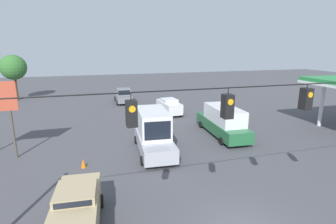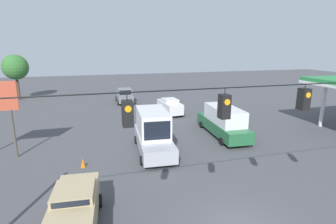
% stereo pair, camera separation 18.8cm
% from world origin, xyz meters
% --- Properties ---
extents(overhead_signal_span, '(23.40, 0.38, 7.41)m').
position_xyz_m(overhead_signal_span, '(-0.03, 0.77, 4.61)').
color(overhead_signal_span, slate).
rests_on(overhead_signal_span, ground_plane).
extents(pickup_truck_grey_withflow_deep, '(2.26, 5.08, 2.12)m').
position_xyz_m(pickup_truck_grey_withflow_deep, '(1.48, -28.93, 0.98)').
color(pickup_truck_grey_withflow_deep, slate).
rests_on(pickup_truck_grey_withflow_deep, ground_plane).
extents(box_truck_green_oncoming_far, '(2.74, 7.58, 2.66)m').
position_xyz_m(box_truck_green_oncoming_far, '(-5.26, -11.89, 1.33)').
color(box_truck_green_oncoming_far, '#236038').
rests_on(box_truck_green_oncoming_far, ground_plane).
extents(box_truck_silver_withflow_mid, '(2.85, 6.65, 3.18)m').
position_xyz_m(box_truck_silver_withflow_mid, '(1.59, -10.03, 1.55)').
color(box_truck_silver_withflow_mid, '#A8AAB2').
rests_on(box_truck_silver_withflow_mid, ground_plane).
extents(sedan_white_oncoming_deep, '(2.24, 4.50, 1.86)m').
position_xyz_m(sedan_white_oncoming_deep, '(-2.87, -20.63, 0.97)').
color(sedan_white_oncoming_deep, silver).
rests_on(sedan_white_oncoming_deep, ground_plane).
extents(sedan_tan_parked_shoulder, '(2.32, 4.32, 1.89)m').
position_xyz_m(sedan_tan_parked_shoulder, '(6.83, -2.44, 0.99)').
color(sedan_tan_parked_shoulder, tan).
rests_on(sedan_tan_parked_shoulder, ground_plane).
extents(traffic_cone_second, '(0.32, 0.32, 0.61)m').
position_xyz_m(traffic_cone_second, '(6.80, -3.79, 0.30)').
color(traffic_cone_second, orange).
rests_on(traffic_cone_second, ground_plane).
extents(traffic_cone_third, '(0.32, 0.32, 0.61)m').
position_xyz_m(traffic_cone_third, '(6.80, -6.22, 0.30)').
color(traffic_cone_third, orange).
rests_on(traffic_cone_third, ground_plane).
extents(traffic_cone_fourth, '(0.32, 0.32, 0.61)m').
position_xyz_m(traffic_cone_fourth, '(6.71, -8.60, 0.30)').
color(traffic_cone_fourth, orange).
rests_on(traffic_cone_fourth, ground_plane).
extents(tree_horizon_left, '(3.67, 3.67, 6.73)m').
position_xyz_m(tree_horizon_left, '(16.59, -35.50, 4.87)').
color(tree_horizon_left, '#4C3823').
rests_on(tree_horizon_left, ground_plane).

